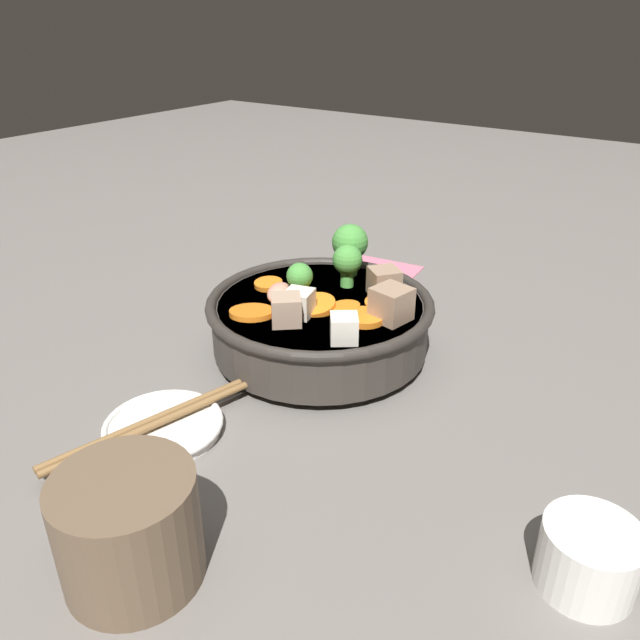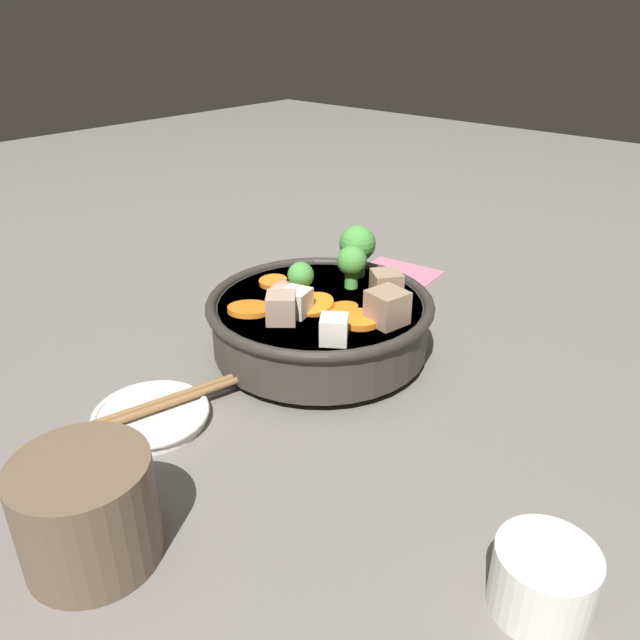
# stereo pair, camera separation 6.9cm
# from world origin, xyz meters

# --- Properties ---
(ground_plane) EXTENTS (3.00, 3.00, 0.00)m
(ground_plane) POSITION_xyz_m (0.00, 0.00, 0.00)
(ground_plane) COLOR slate
(stirfry_bowl) EXTENTS (0.25, 0.25, 0.13)m
(stirfry_bowl) POSITION_xyz_m (-0.00, -0.00, 0.05)
(stirfry_bowl) COLOR #38332D
(stirfry_bowl) RESTS_ON ground_plane
(side_saucer) EXTENTS (0.11, 0.11, 0.01)m
(side_saucer) POSITION_xyz_m (0.03, 0.21, 0.01)
(side_saucer) COLOR white
(side_saucer) RESTS_ON ground_plane
(tea_cup) EXTENTS (0.07, 0.07, 0.05)m
(tea_cup) POSITION_xyz_m (-0.33, 0.16, 0.02)
(tea_cup) COLOR white
(tea_cup) RESTS_ON ground_plane
(dark_mug) EXTENTS (0.12, 0.10, 0.08)m
(dark_mug) POSITION_xyz_m (-0.07, 0.33, 0.04)
(dark_mug) COLOR brown
(dark_mug) RESTS_ON ground_plane
(napkin) EXTENTS (0.12, 0.09, 0.00)m
(napkin) POSITION_xyz_m (0.07, -0.26, 0.00)
(napkin) COLOR #D16B84
(napkin) RESTS_ON ground_plane
(chopsticks_pair) EXTENTS (0.07, 0.23, 0.01)m
(chopsticks_pair) POSITION_xyz_m (0.03, 0.21, 0.02)
(chopsticks_pair) COLOR olive
(chopsticks_pair) RESTS_ON side_saucer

